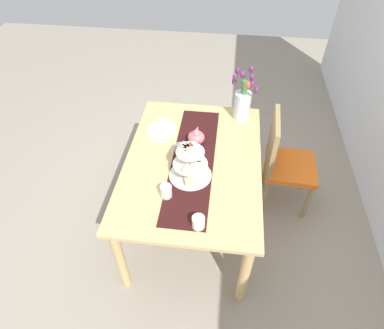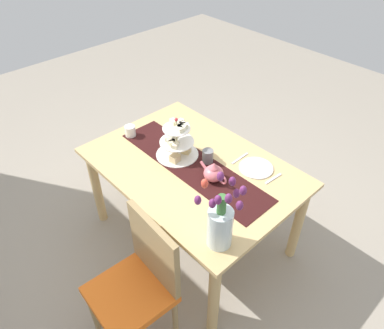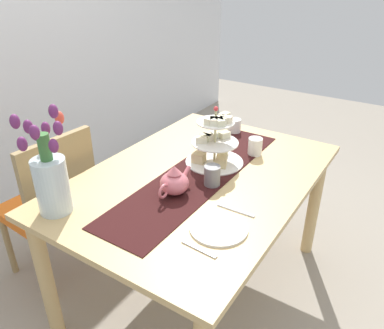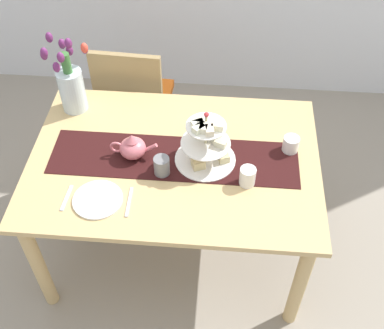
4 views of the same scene
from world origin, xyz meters
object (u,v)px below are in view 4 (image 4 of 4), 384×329
Objects in this scene: tiered_cake_stand at (205,144)px; dining_table at (175,172)px; knife_left at (129,202)px; mug_white_text at (248,176)px; chair_left at (134,98)px; teapot at (132,147)px; mug_grey at (162,166)px; dinner_plate_left at (98,200)px; cream_jug at (291,144)px; tulip_vase at (71,84)px; fork_left at (67,198)px.

dining_table is at bearing -179.46° from tiered_cake_stand.
mug_white_text is (0.53, 0.16, 0.04)m from knife_left.
chair_left is (-0.34, 0.73, -0.13)m from dining_table.
mug_grey is at bearing -33.34° from teapot.
dinner_plate_left is (-0.32, -0.29, 0.11)m from dining_table.
mug_white_text reaches higher than cream_jug.
teapot reaches higher than knife_left.
mug_white_text is at bearing -26.75° from tulip_vase.
mug_grey is 0.41m from mug_white_text.
knife_left is at bearing -120.70° from dining_table.
teapot is at bearing 180.00° from dining_table.
tiered_cake_stand is 3.58× the size of cream_jug.
teapot is 0.32m from dinner_plate_left.
teapot is at bearing 68.40° from dinner_plate_left.
cream_jug is 0.65m from mug_grey.
knife_left is (0.17, -1.02, 0.23)m from chair_left.
tulip_vase is 3.05× the size of fork_left.
dinner_plate_left reaches higher than fork_left.
mug_grey is at bearing -70.47° from chair_left.
knife_left is at bearing 0.00° from dinner_plate_left.
chair_left is 5.35× the size of knife_left.
mug_white_text is (0.94, -0.47, -0.11)m from tulip_vase.
tulip_vase reaches higher than tiered_cake_stand.
tiered_cake_stand is at bearing -166.51° from cream_jug.
fork_left is 0.84m from mug_white_text.
tulip_vase is 4.82× the size of mug_white_text.
dining_table is at bearing 159.61° from mug_white_text.
dinner_plate_left is 2.42× the size of mug_grey.
teapot is at bearing 166.64° from mug_white_text.
mug_white_text is (0.56, -0.13, -0.01)m from teapot.
dining_table is 0.41m from mug_white_text.
chair_left reaches higher than teapot.
mug_grey is at bearing 56.12° from knife_left.
mug_grey reaches higher than dinner_plate_left.
dinner_plate_left is at bearing -145.08° from mug_grey.
teapot is (0.14, -0.73, 0.29)m from chair_left.
tiered_cake_stand is 0.44m from cream_jug.
teapot is 0.58m from mug_white_text.
chair_left is at bearing 83.08° from fork_left.
tiered_cake_stand is 3.20× the size of mug_white_text.
tulip_vase is 0.70m from mug_grey.
tulip_vase is 0.66m from fork_left.
tiered_cake_stand is at bearing -55.76° from chair_left.
knife_left is 1.79× the size of mug_grey.
chair_left is 1.14m from mug_white_text.
mug_white_text is at bearing 16.69° from knife_left.
dining_table is 0.60m from cream_jug.
chair_left is 3.96× the size of dinner_plate_left.
tulip_vase is at bearing 140.28° from mug_grey.
mug_grey is (0.27, 0.19, 0.05)m from dinner_plate_left.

